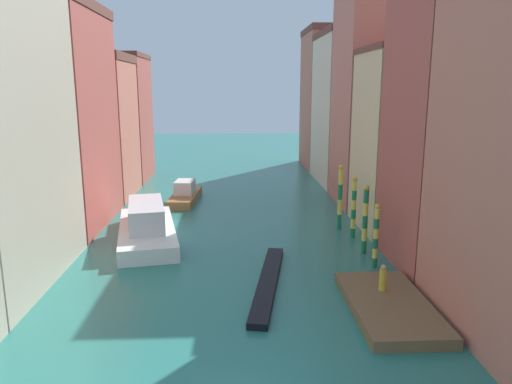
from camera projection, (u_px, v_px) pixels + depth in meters
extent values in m
plane|color=#28756B|center=(232.00, 223.00, 39.37)|extent=(154.00, 154.00, 0.00)
cube|color=#B25147|center=(50.00, 122.00, 37.29)|extent=(7.90, 11.16, 16.36)
cube|color=brown|center=(40.00, 5.00, 35.46)|extent=(8.06, 11.39, 0.78)
cube|color=#C6705B|center=(91.00, 131.00, 47.85)|extent=(7.90, 8.80, 13.26)
cube|color=brown|center=(85.00, 57.00, 46.35)|extent=(8.06, 8.98, 0.80)
cube|color=#B25147|center=(113.00, 120.00, 56.96)|extent=(7.90, 8.91, 14.12)
cube|color=brown|center=(109.00, 56.00, 55.39)|extent=(8.06, 9.09, 0.52)
cube|color=#B25147|center=(467.00, 97.00, 28.31)|extent=(7.90, 7.73, 20.54)
cube|color=beige|center=(414.00, 143.00, 36.83)|extent=(7.90, 7.58, 13.37)
cube|color=brown|center=(420.00, 49.00, 35.35)|extent=(8.06, 7.73, 0.43)
cube|color=#C6705B|center=(382.00, 98.00, 44.49)|extent=(7.90, 8.43, 19.69)
cube|color=beige|center=(354.00, 111.00, 54.97)|extent=(7.90, 11.65, 16.29)
cube|color=brown|center=(357.00, 33.00, 53.15)|extent=(8.06, 11.89, 0.75)
cube|color=#C6705B|center=(334.00, 102.00, 65.86)|extent=(7.90, 10.45, 17.76)
cube|color=brown|center=(336.00, 31.00, 63.88)|extent=(8.06, 10.66, 0.78)
cube|color=brown|center=(389.00, 306.00, 23.82)|extent=(3.82, 7.69, 0.55)
cylinder|color=gold|center=(383.00, 280.00, 24.90)|extent=(0.36, 0.36, 1.13)
sphere|color=tan|center=(383.00, 267.00, 24.75)|extent=(0.26, 0.26, 0.26)
cylinder|color=#197247|center=(374.00, 263.00, 29.56)|extent=(0.31, 0.31, 0.62)
cylinder|color=#E5D14C|center=(375.00, 253.00, 29.43)|extent=(0.31, 0.31, 0.62)
cylinder|color=#197247|center=(375.00, 243.00, 29.29)|extent=(0.31, 0.31, 0.62)
cylinder|color=#E5D14C|center=(376.00, 233.00, 29.16)|extent=(0.31, 0.31, 0.62)
cylinder|color=#197247|center=(377.00, 224.00, 29.03)|extent=(0.31, 0.31, 0.62)
cylinder|color=#E5D14C|center=(377.00, 214.00, 28.89)|extent=(0.31, 0.31, 0.62)
sphere|color=gold|center=(377.00, 206.00, 28.80)|extent=(0.34, 0.34, 0.34)
cylinder|color=#197247|center=(364.00, 247.00, 32.19)|extent=(0.34, 0.34, 0.86)
cylinder|color=#E5D14C|center=(364.00, 234.00, 32.00)|extent=(0.34, 0.34, 0.86)
cylinder|color=#197247|center=(365.00, 222.00, 31.82)|extent=(0.34, 0.34, 0.86)
cylinder|color=#E5D14C|center=(366.00, 209.00, 31.64)|extent=(0.34, 0.34, 0.86)
cylinder|color=#197247|center=(366.00, 197.00, 31.45)|extent=(0.34, 0.34, 0.86)
sphere|color=gold|center=(367.00, 188.00, 31.33)|extent=(0.38, 0.38, 0.38)
cylinder|color=#197247|center=(353.00, 233.00, 35.49)|extent=(0.34, 0.34, 0.71)
cylinder|color=#E5D14C|center=(353.00, 223.00, 35.34)|extent=(0.34, 0.34, 0.71)
cylinder|color=#197247|center=(353.00, 214.00, 35.19)|extent=(0.34, 0.34, 0.71)
cylinder|color=#E5D14C|center=(354.00, 205.00, 35.04)|extent=(0.34, 0.34, 0.71)
cylinder|color=#197247|center=(354.00, 195.00, 34.88)|extent=(0.34, 0.34, 0.71)
cylinder|color=#E5D14C|center=(355.00, 186.00, 34.73)|extent=(0.34, 0.34, 0.71)
sphere|color=gold|center=(355.00, 179.00, 34.63)|extent=(0.37, 0.37, 0.37)
cylinder|color=#197247|center=(339.00, 222.00, 37.54)|extent=(0.35, 0.35, 1.19)
cylinder|color=#E5D14C|center=(340.00, 207.00, 37.29)|extent=(0.35, 0.35, 1.19)
cylinder|color=#197247|center=(340.00, 192.00, 37.04)|extent=(0.35, 0.35, 1.19)
cylinder|color=#E5D14C|center=(341.00, 177.00, 36.78)|extent=(0.35, 0.35, 1.19)
sphere|color=gold|center=(341.00, 167.00, 36.63)|extent=(0.38, 0.38, 0.38)
cube|color=white|center=(147.00, 233.00, 34.96)|extent=(5.85, 11.47, 1.06)
cube|color=silver|center=(146.00, 214.00, 34.66)|extent=(3.47, 6.29, 1.71)
cube|color=black|center=(268.00, 282.00, 26.99)|extent=(2.75, 10.61, 0.36)
cube|color=olive|center=(185.00, 197.00, 46.76)|extent=(2.85, 7.54, 0.76)
cube|color=silver|center=(185.00, 187.00, 46.54)|extent=(1.91, 2.71, 1.28)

